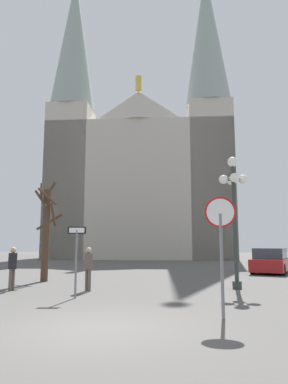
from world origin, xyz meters
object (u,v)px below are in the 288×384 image
one_way_arrow_sign (76,253)px  pedestrian_walking (13,264)px  parked_car_near_red (271,261)px  stop_sign (221,233)px  pedestrian_standing (88,265)px  cathedral (141,169)px  street_lamp (234,198)px  bare_tree (46,230)px

one_way_arrow_sign → pedestrian_walking: one_way_arrow_sign is taller
one_way_arrow_sign → parked_car_near_red: (8.78, 10.73, -0.77)m
stop_sign → pedestrian_standing: 6.40m
cathedral → parked_car_near_red: (10.25, -19.80, -10.03)m
parked_car_near_red → pedestrian_standing: 12.64m
one_way_arrow_sign → street_lamp: bearing=27.8°
cathedral → stop_sign: bearing=-79.9°
one_way_arrow_sign → bare_tree: (-2.98, 4.71, 0.95)m
stop_sign → one_way_arrow_sign: bearing=148.5°
cathedral → one_way_arrow_sign: size_ratio=15.25×
stop_sign → parked_car_near_red: bearing=72.3°
stop_sign → pedestrian_walking: (-7.41, 4.20, -1.06)m
pedestrian_standing → one_way_arrow_sign: bearing=-88.8°
pedestrian_standing → parked_car_near_red: bearing=45.8°
cathedral → parked_car_near_red: bearing=-62.6°
cathedral → pedestrian_standing: 30.49m
stop_sign → parked_car_near_red: stop_sign is taller
stop_sign → street_lamp: (1.16, 5.71, 1.56)m
pedestrian_walking → pedestrian_standing: pedestrian_walking is taller
one_way_arrow_sign → pedestrian_walking: size_ratio=1.43×
cathedral → bare_tree: size_ratio=7.43×
parked_car_near_red → pedestrian_walking: (-11.72, -9.28, 0.29)m
cathedral → stop_sign: 34.89m
stop_sign → one_way_arrow_sign: stop_sign is taller
pedestrian_walking → one_way_arrow_sign: bearing=-26.3°
one_way_arrow_sign → parked_car_near_red: one_way_arrow_sign is taller
one_way_arrow_sign → parked_car_near_red: 13.89m
street_lamp → one_way_arrow_sign: bearing=-152.2°
parked_car_near_red → pedestrian_walking: pedestrian_walking is taller
cathedral → street_lamp: cathedral is taller
one_way_arrow_sign → street_lamp: 6.72m
bare_tree → one_way_arrow_sign: bearing=-57.7°
stop_sign → pedestrian_standing: size_ratio=1.80×
one_way_arrow_sign → pedestrian_standing: bearing=91.2°
street_lamp → parked_car_near_red: bearing=67.9°
cathedral → one_way_arrow_sign: (1.47, -30.53, -9.26)m
stop_sign → pedestrian_walking: size_ratio=1.80×
one_way_arrow_sign → pedestrian_standing: 1.74m
bare_tree → pedestrian_standing: bare_tree is taller
parked_car_near_red → street_lamp: bearing=-112.1°
street_lamp → pedestrian_walking: 9.09m
cathedral → street_lamp: 29.34m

